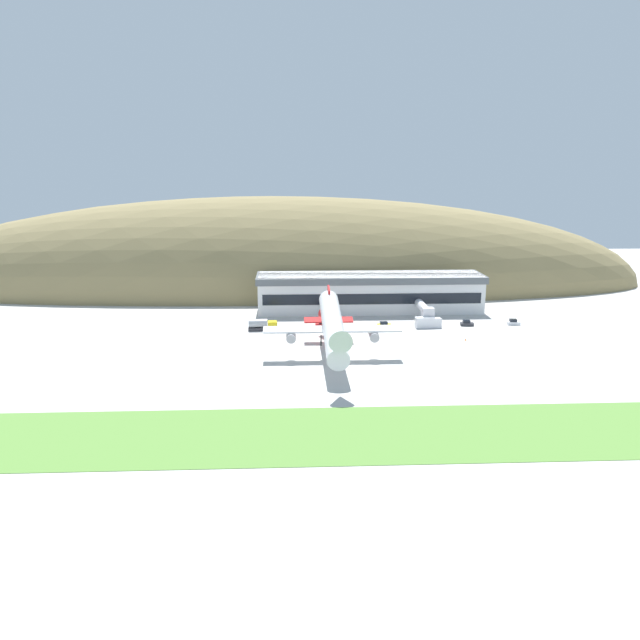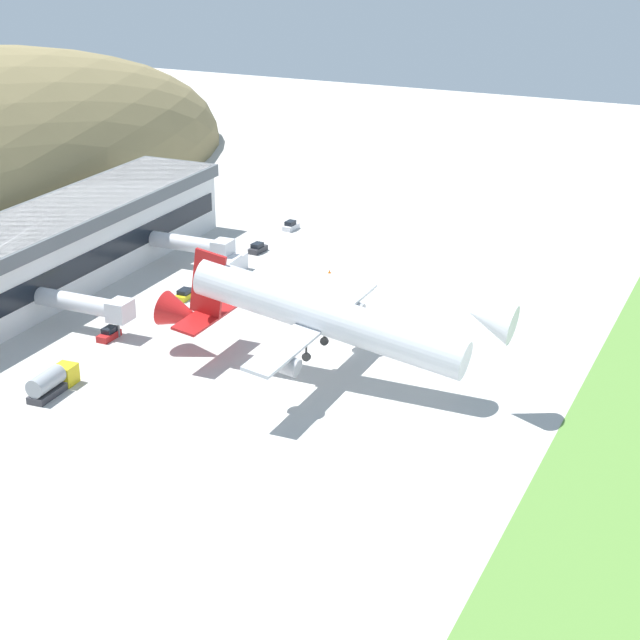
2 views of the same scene
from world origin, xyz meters
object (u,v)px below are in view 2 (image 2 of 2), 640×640
terminal_building (62,242)px  jetway_1 (195,245)px  cargo_airplane (321,317)px  service_car_3 (109,334)px  jetway_0 (88,305)px  service_car_2 (258,248)px  fuel_truck (52,381)px  service_car_0 (291,226)px  service_car_1 (185,294)px  traffic_cone_0 (329,271)px  box_truck (232,266)px

terminal_building → jetway_1: size_ratio=4.86×
cargo_airplane → service_car_3: 32.75m
jetway_0 → service_car_2: jetway_0 is taller
cargo_airplane → fuel_truck: bearing=122.6°
service_car_0 → fuel_truck: fuel_truck is taller
jetway_0 → service_car_1: (16.77, -5.35, -3.37)m
service_car_3 → traffic_cone_0: service_car_3 is taller
cargo_airplane → jetway_0: bearing=89.7°
terminal_building → fuel_truck: 40.99m
jetway_0 → service_car_3: (-1.16, -3.98, -3.30)m
jetway_0 → fuel_truck: 19.93m
service_car_2 → traffic_cone_0: (-4.63, -15.54, -0.40)m
terminal_building → service_car_0: (39.92, -20.25, -6.01)m
jetway_0 → service_car_3: bearing=-106.2°
cargo_airplane → box_truck: 41.94m
service_car_1 → service_car_2: 24.25m
service_car_1 → box_truck: box_truck is taller
jetway_1 → service_car_0: bearing=-10.6°
service_car_2 → service_car_3: 42.19m
jetway_1 → jetway_0: bearing=-179.6°
fuel_truck → traffic_cone_0: (54.66, -13.06, -1.25)m
jetway_1 → service_car_3: bearing=-172.2°
service_car_3 → jetway_1: bearing=7.8°
terminal_building → jetway_0: size_ratio=4.72×
service_car_1 → service_car_2: service_car_2 is taller
terminal_building → service_car_2: 33.78m
box_truck → traffic_cone_0: box_truck is taller
service_car_2 → fuel_truck: fuel_truck is taller
service_car_2 → service_car_3: bearing=178.5°
service_car_0 → cargo_airplane: bearing=-150.5°
box_truck → service_car_0: bearing=4.8°
jetway_0 → service_car_3: 5.30m
service_car_0 → service_car_3: bearing=179.4°
box_truck → jetway_0: bearing=167.1°
box_truck → service_car_3: bearing=174.9°
jetway_1 → service_car_0: jetway_1 is taller
jetway_0 → cargo_airplane: size_ratio=0.32×
cargo_airplane → traffic_cone_0: size_ratio=83.37×
cargo_airplane → box_truck: cargo_airplane is taller
cargo_airplane → service_car_1: 35.71m
service_car_3 → jetway_0: bearing=73.8°
service_car_0 → box_truck: 25.91m
service_car_0 → fuel_truck: bearing=-177.6°
jetway_1 → service_car_0: (25.53, -4.79, -3.29)m
cargo_airplane → service_car_3: (-0.94, 31.86, -7.55)m
terminal_building → jetway_0: 21.93m
service_car_2 → fuel_truck: bearing=-177.6°
box_truck → jetway_1: bearing=87.7°
cargo_airplane → service_car_0: 63.90m
jetway_0 → traffic_cone_0: (36.39, -20.64, -3.71)m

